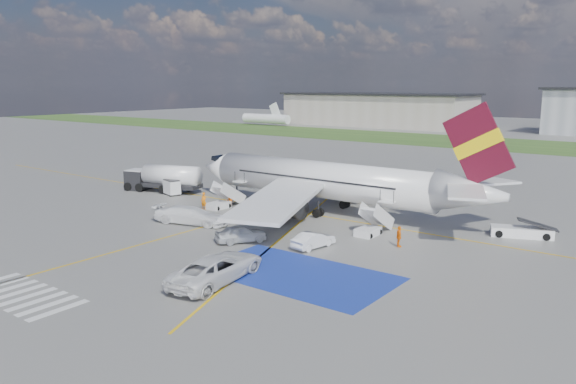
# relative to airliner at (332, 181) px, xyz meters

# --- Properties ---
(ground) EXTENTS (400.00, 400.00, 0.00)m
(ground) POSITION_rel_airliner_xyz_m (-1.51, -14.00, -3.39)
(ground) COLOR #60605E
(ground) RESTS_ON ground
(grass_strip) EXTENTS (400.00, 30.00, 0.01)m
(grass_strip) POSITION_rel_airliner_xyz_m (-1.51, 81.00, -3.39)
(grass_strip) COLOR #2D4C1E
(grass_strip) RESTS_ON ground
(taxiway_line_main) EXTENTS (120.00, 0.20, 0.01)m
(taxiway_line_main) POSITION_rel_airliner_xyz_m (-1.51, -2.00, -3.39)
(taxiway_line_main) COLOR gold
(taxiway_line_main) RESTS_ON ground
(taxiway_line_cross) EXTENTS (0.20, 60.00, 0.01)m
(taxiway_line_cross) POSITION_rel_airliner_xyz_m (-6.51, -24.00, -3.39)
(taxiway_line_cross) COLOR gold
(taxiway_line_cross) RESTS_ON ground
(taxiway_line_diag) EXTENTS (20.71, 56.45, 0.01)m
(taxiway_line_diag) POSITION_rel_airliner_xyz_m (-1.51, -2.00, -3.39)
(taxiway_line_diag) COLOR gold
(taxiway_line_diag) RESTS_ON ground
(staging_box) EXTENTS (14.00, 8.00, 0.01)m
(staging_box) POSITION_rel_airliner_xyz_m (8.49, -18.00, -3.39)
(staging_box) COLOR navy
(staging_box) RESTS_ON ground
(crosswalk) EXTENTS (9.00, 4.00, 0.01)m
(crosswalk) POSITION_rel_airliner_xyz_m (-3.31, -32.00, -3.39)
(crosswalk) COLOR silver
(crosswalk) RESTS_ON ground
(terminal_west) EXTENTS (60.00, 22.00, 10.00)m
(terminal_west) POSITION_rel_airliner_xyz_m (-56.51, 116.00, 1.61)
(terminal_west) COLOR gray
(terminal_west) RESTS_ON ground
(airliner) EXTENTS (36.81, 32.95, 11.92)m
(airliner) POSITION_rel_airliner_xyz_m (0.00, 0.00, 0.00)
(airliner) COLOR silver
(airliner) RESTS_ON ground
(airstairs_fwd) EXTENTS (1.90, 5.20, 3.60)m
(airstairs_fwd) POSITION_rel_airliner_xyz_m (-11.01, -5.30, -2.77)
(airstairs_fwd) COLOR silver
(airstairs_fwd) RESTS_ON ground
(airstairs_aft) EXTENTS (1.90, 5.20, 3.60)m
(airstairs_aft) POSITION_rel_airliner_xyz_m (7.49, -5.30, -2.77)
(airstairs_aft) COLOR silver
(airstairs_aft) RESTS_ON ground
(fuel_tanker) EXTENTS (10.40, 5.27, 3.44)m
(fuel_tanker) POSITION_rel_airliner_xyz_m (-23.35, -2.85, -1.95)
(fuel_tanker) COLOR black
(fuel_tanker) RESTS_ON ground
(gpu_cart) EXTENTS (2.60, 2.05, 1.90)m
(gpu_cart) POSITION_rel_airliner_xyz_m (-20.93, -3.64, -2.54)
(gpu_cart) COLOR silver
(gpu_cart) RESTS_ON ground
(belt_loader) EXTENTS (5.76, 3.63, 1.67)m
(belt_loader) POSITION_rel_airliner_xyz_m (18.70, 2.13, -2.98)
(belt_loader) COLOR silver
(belt_loader) RESTS_ON ground
(car_silver_a) EXTENTS (3.82, 4.73, 1.51)m
(car_silver_a) POSITION_rel_airliner_xyz_m (-0.19, -14.24, -2.64)
(car_silver_a) COLOR #B4B7BB
(car_silver_a) RESTS_ON ground
(car_silver_b) EXTENTS (2.04, 4.26, 1.35)m
(car_silver_b) POSITION_rel_airliner_xyz_m (5.74, -11.88, -2.72)
(car_silver_b) COLOR silver
(car_silver_b) RESTS_ON ground
(van_white_a) EXTENTS (3.99, 6.93, 2.46)m
(van_white_a) POSITION_rel_airliner_xyz_m (4.92, -22.46, -2.16)
(van_white_a) COLOR silver
(van_white_a) RESTS_ON ground
(van_white_b) EXTENTS (6.18, 3.77, 2.26)m
(van_white_b) POSITION_rel_airliner_xyz_m (-8.39, -12.32, -2.26)
(van_white_b) COLOR white
(van_white_b) RESTS_ON ground
(crew_fwd) EXTENTS (0.75, 0.57, 1.86)m
(crew_fwd) POSITION_rel_airliner_xyz_m (-12.00, -6.99, -2.46)
(crew_fwd) COLOR orange
(crew_fwd) RESTS_ON ground
(crew_nose) EXTENTS (0.96, 0.93, 1.56)m
(crew_nose) POSITION_rel_airliner_xyz_m (-10.51, -4.50, -2.61)
(crew_nose) COLOR #E35F0B
(crew_nose) RESTS_ON ground
(crew_aft) EXTENTS (1.03, 1.07, 1.79)m
(crew_aft) POSITION_rel_airliner_xyz_m (11.34, -7.40, -2.50)
(crew_aft) COLOR orange
(crew_aft) RESTS_ON ground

